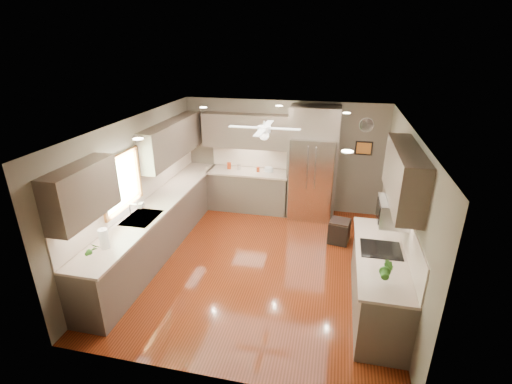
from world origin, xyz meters
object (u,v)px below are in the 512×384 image
at_px(microwave, 394,212).
at_px(paper_towel, 104,239).
at_px(canister_b, 239,167).
at_px(canister_d, 258,169).
at_px(soap_bottle, 142,204).
at_px(refrigerator, 312,165).
at_px(canister_a, 229,166).
at_px(stool, 339,231).
at_px(bowl, 268,171).
at_px(potted_plant_right, 387,270).
at_px(potted_plant_left, 92,249).

relative_size(microwave, paper_towel, 1.64).
distance_m(canister_b, canister_d, 0.46).
relative_size(soap_bottle, refrigerator, 0.07).
distance_m(canister_d, refrigerator, 1.22).
height_order(canister_a, stool, canister_a).
bearing_deg(bowl, potted_plant_right, -59.46).
relative_size(canister_a, soap_bottle, 0.85).
distance_m(stool, paper_towel, 4.28).
bearing_deg(microwave, canister_d, 132.82).
bearing_deg(potted_plant_left, stool, 40.55).
relative_size(soap_bottle, microwave, 0.32).
distance_m(potted_plant_right, paper_towel, 3.85).
height_order(canister_b, soap_bottle, soap_bottle).
relative_size(canister_b, potted_plant_left, 0.46).
relative_size(canister_a, canister_d, 1.36).
height_order(canister_b, paper_towel, paper_towel).
relative_size(potted_plant_left, paper_towel, 0.81).
height_order(potted_plant_left, refrigerator, refrigerator).
bearing_deg(canister_d, bowl, 7.07).
distance_m(refrigerator, microwave, 3.03).
distance_m(canister_a, bowl, 0.93).
distance_m(microwave, stool, 2.14).
xyz_separation_m(canister_b, paper_towel, (-0.99, -3.74, 0.07)).
bearing_deg(canister_d, paper_towel, -111.39).
bearing_deg(stool, canister_d, 149.01).
bearing_deg(stool, canister_b, 153.22).
height_order(canister_b, potted_plant_left, potted_plant_left).
bearing_deg(canister_a, paper_towel, -101.31).
bearing_deg(bowl, paper_towel, -114.31).
distance_m(canister_d, soap_bottle, 2.85).
relative_size(potted_plant_left, refrigerator, 0.11).
bearing_deg(paper_towel, bowl, 65.69).
relative_size(soap_bottle, potted_plant_left, 0.65).
relative_size(potted_plant_right, stool, 0.68).
bearing_deg(microwave, stool, 112.37).
xyz_separation_m(soap_bottle, paper_towel, (0.13, -1.31, 0.05)).
height_order(potted_plant_left, microwave, microwave).
xyz_separation_m(potted_plant_right, bowl, (-2.17, 3.68, -0.13)).
xyz_separation_m(canister_d, microwave, (2.53, -2.73, 0.48)).
relative_size(microwave, stool, 1.19).
relative_size(refrigerator, microwave, 4.45).
bearing_deg(canister_d, refrigerator, -1.21).
bearing_deg(canister_d, stool, -30.99).
bearing_deg(canister_a, microwave, -40.82).
relative_size(potted_plant_right, bowl, 1.45).
xyz_separation_m(canister_d, potted_plant_right, (2.40, -3.65, 0.10)).
xyz_separation_m(potted_plant_left, potted_plant_right, (3.85, 0.31, 0.02)).
bearing_deg(potted_plant_right, refrigerator, 108.27).
relative_size(potted_plant_right, paper_towel, 0.94).
relative_size(bowl, stool, 0.47).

